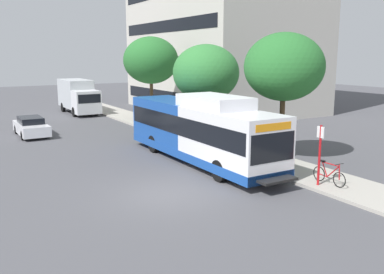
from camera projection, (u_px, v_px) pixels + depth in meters
The scene contains 11 objects.
ground_plane at pixel (101, 155), 23.88m from camera, with size 120.00×120.00×0.00m, color #4C4C51.
sidewalk_curb at pixel (222, 147), 25.71m from camera, with size 3.00×56.00×0.14m, color #A8A399.
transit_bus at pixel (200, 130), 22.12m from camera, with size 2.58×12.25×3.65m.
bus_stop_sign_pole at pixel (320, 151), 17.66m from camera, with size 0.10×0.36×2.60m.
bicycle_parked at pixel (329, 175), 17.97m from camera, with size 0.52×1.76×1.02m.
street_tree_near_stop at pixel (284, 67), 21.89m from camera, with size 4.20×4.20×6.65m.
street_tree_mid_block at pixel (206, 73), 27.95m from camera, with size 4.45×4.45×6.20m.
street_tree_far_block at pixel (151, 60), 34.53m from camera, with size 4.54×4.54×6.99m.
parked_car_far_lane at pixel (31, 126), 29.56m from camera, with size 1.80×4.50×1.33m.
box_truck_background at pixel (78, 96), 40.86m from camera, with size 2.32×7.01×3.25m.
lattice_comm_tower at pixel (147, 23), 56.32m from camera, with size 1.10×1.10×29.64m.
Camera 1 is at (-7.48, -14.60, 5.60)m, focal length 39.18 mm.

